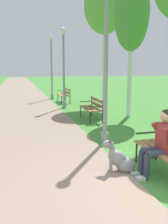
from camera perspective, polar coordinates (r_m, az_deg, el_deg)
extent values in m
plane|color=#478E38|center=(4.23, 17.65, -18.04)|extent=(120.00, 120.00, 0.00)
cube|color=gray|center=(27.17, -15.40, 5.70)|extent=(3.93, 60.00, 0.04)
cube|color=olive|center=(4.69, 16.60, -9.14)|extent=(0.14, 1.50, 0.04)
cube|color=olive|center=(4.78, 18.40, -8.87)|extent=(0.14, 1.50, 0.04)
cylinder|color=#2D2B28|center=(5.31, 12.29, -9.21)|extent=(0.04, 0.04, 0.45)
cylinder|color=#2D2B28|center=(5.49, 16.85, -6.61)|extent=(0.04, 0.04, 0.85)
cube|color=#2D2B28|center=(5.29, 14.38, -4.80)|extent=(0.45, 0.04, 0.03)
cube|color=olive|center=(9.34, 0.40, 0.82)|extent=(0.14, 1.50, 0.04)
cube|color=olive|center=(9.39, 1.43, 0.87)|extent=(0.14, 1.50, 0.04)
cube|color=olive|center=(9.44, 2.44, 0.91)|extent=(0.14, 1.50, 0.04)
cube|color=olive|center=(9.45, 3.06, 1.77)|extent=(0.04, 1.50, 0.11)
cube|color=olive|center=(9.42, 3.07, 2.86)|extent=(0.04, 1.50, 0.11)
cylinder|color=#2D2B28|center=(10.03, -0.81, 0.16)|extent=(0.04, 0.04, 0.45)
cylinder|color=#2D2B28|center=(10.12, 1.82, 1.40)|extent=(0.04, 0.04, 0.85)
cube|color=#2D2B28|center=(10.02, 0.30, 2.50)|extent=(0.45, 0.04, 0.03)
cylinder|color=#2D2B28|center=(8.72, 1.46, -1.36)|extent=(0.04, 0.04, 0.45)
cylinder|color=#2D2B28|center=(8.83, 4.45, 0.08)|extent=(0.04, 0.04, 0.85)
cube|color=#2D2B28|center=(8.71, 2.74, 1.33)|extent=(0.45, 0.04, 0.03)
cube|color=olive|center=(14.29, -5.71, 4.02)|extent=(0.14, 1.50, 0.04)
cube|color=olive|center=(14.32, -5.02, 4.05)|extent=(0.14, 1.50, 0.04)
cube|color=olive|center=(14.35, -4.33, 4.07)|extent=(0.14, 1.50, 0.04)
cube|color=olive|center=(14.36, -3.92, 4.64)|extent=(0.04, 1.50, 0.11)
cube|color=olive|center=(14.34, -3.93, 5.36)|extent=(0.04, 1.50, 0.11)
cylinder|color=#2D2B28|center=(14.98, -6.23, 3.43)|extent=(0.04, 0.04, 0.45)
cylinder|color=#2D2B28|center=(15.05, -4.44, 4.26)|extent=(0.04, 0.04, 0.85)
cube|color=#2D2B28|center=(14.98, -5.50, 5.00)|extent=(0.45, 0.04, 0.03)
cylinder|color=#2D2B28|center=(13.63, -5.31, 2.78)|extent=(0.04, 0.04, 0.45)
cylinder|color=#2D2B28|center=(13.70, -3.34, 3.69)|extent=(0.04, 0.04, 0.85)
cube|color=#2D2B28|center=(13.62, -4.51, 4.51)|extent=(0.45, 0.04, 0.03)
cylinder|color=#33384C|center=(4.73, 15.75, -8.69)|extent=(0.42, 0.14, 0.14)
cylinder|color=#33384C|center=(4.71, 13.37, -11.70)|extent=(0.11, 0.11, 0.47)
cube|color=silver|center=(4.75, 12.39, -14.08)|extent=(0.24, 0.09, 0.07)
cylinder|color=#33384C|center=(4.57, 17.05, -9.42)|extent=(0.42, 0.14, 0.14)
cylinder|color=#33384C|center=(4.55, 14.60, -12.56)|extent=(0.11, 0.11, 0.47)
cube|color=silver|center=(4.59, 13.59, -15.02)|extent=(0.24, 0.09, 0.07)
cube|color=maroon|center=(4.68, 18.75, -5.70)|extent=(0.22, 0.36, 0.52)
cylinder|color=maroon|center=(4.79, 16.89, -4.02)|extent=(0.25, 0.09, 0.30)
sphere|color=tan|center=(4.58, 18.82, -0.91)|extent=(0.21, 0.21, 0.21)
ellipsoid|color=black|center=(4.59, 19.17, -0.27)|extent=(0.22, 0.23, 0.14)
ellipsoid|color=gray|center=(4.78, 9.79, -12.21)|extent=(0.43, 0.39, 0.32)
ellipsoid|color=gray|center=(4.72, 7.99, -10.81)|extent=(0.54, 0.38, 0.48)
ellipsoid|color=#595959|center=(4.71, 8.62, -10.38)|extent=(0.40, 0.30, 0.27)
cylinder|color=gray|center=(4.80, 6.35, -11.60)|extent=(0.06, 0.06, 0.38)
cylinder|color=gray|center=(4.69, 6.38, -12.14)|extent=(0.06, 0.06, 0.38)
cylinder|color=gray|center=(4.67, 6.67, -9.14)|extent=(0.16, 0.20, 0.19)
ellipsoid|color=gray|center=(4.62, 5.70, -7.61)|extent=(0.25, 0.21, 0.16)
cone|color=#595959|center=(4.62, 4.45, -7.70)|extent=(0.12, 0.12, 0.09)
cone|color=#595959|center=(4.64, 6.21, -6.26)|extent=(0.06, 0.06, 0.09)
cone|color=#595959|center=(4.55, 6.24, -6.58)|extent=(0.06, 0.06, 0.09)
cylinder|color=gray|center=(4.85, 12.17, -13.67)|extent=(0.28, 0.14, 0.04)
cylinder|color=gray|center=(6.53, 4.93, -6.03)|extent=(0.20, 0.20, 0.30)
cylinder|color=gray|center=(6.27, 5.17, 8.98)|extent=(0.11, 0.11, 3.68)
cylinder|color=gray|center=(12.28, -4.69, 1.62)|extent=(0.20, 0.20, 0.30)
cylinder|color=gray|center=(12.14, -4.81, 9.47)|extent=(0.11, 0.11, 3.65)
ellipsoid|color=silver|center=(12.27, -4.95, 18.59)|extent=(0.24, 0.24, 0.32)
cylinder|color=gray|center=(16.01, -7.52, 3.57)|extent=(0.20, 0.20, 0.30)
cylinder|color=gray|center=(15.91, -7.67, 9.81)|extent=(0.11, 0.11, 3.79)
ellipsoid|color=silver|center=(16.03, -7.85, 17.02)|extent=(0.24, 0.24, 0.32)
cylinder|color=silver|center=(10.08, 10.71, 8.03)|extent=(0.18, 0.18, 3.24)
ellipsoid|color=#4C933D|center=(10.30, 11.21, 22.13)|extent=(1.40, 1.33, 2.97)
cylinder|color=silver|center=(13.18, 4.71, 10.97)|extent=(0.16, 0.16, 4.32)
ellipsoid|color=#66A847|center=(13.57, 4.91, 23.89)|extent=(2.12, 2.26, 2.92)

